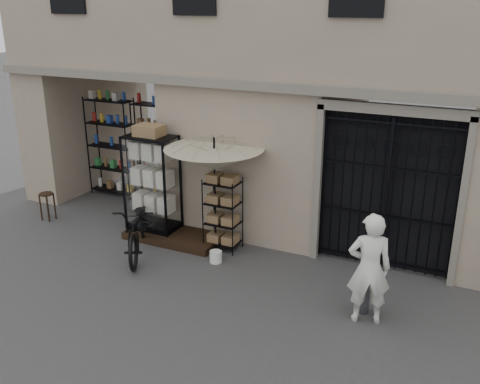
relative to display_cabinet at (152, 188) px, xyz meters
The scene contains 14 objects.
ground 3.50m from the display_cabinet, 28.94° to the right, with size 80.00×80.00×0.00m, color black.
main_building 5.11m from the display_cabinet, 39.25° to the left, with size 14.00×4.00×9.00m, color gray.
shop_recess 2.03m from the display_cabinet, 143.12° to the left, with size 3.00×1.70×3.00m, color black.
shop_shelving 2.35m from the display_cabinet, 134.04° to the left, with size 2.70×0.50×2.50m, color black.
iron_gate 4.74m from the display_cabinet, ahead, with size 2.50×0.21×3.00m.
step_platform 1.11m from the display_cabinet, ahead, with size 2.00×0.90×0.15m, color black.
display_cabinet is the anchor object (origin of this frame).
wire_rack 1.67m from the display_cabinet, ahead, with size 0.77×0.66×1.48m.
market_umbrella 1.74m from the display_cabinet, ahead, with size 1.80×1.83×2.74m.
white_bucket 2.10m from the display_cabinet, 18.40° to the right, with size 0.23×0.23×0.22m, color white.
bicycle 1.41m from the display_cabinet, 73.12° to the right, with size 0.73×1.11×2.11m, color black.
wooden_stool 2.75m from the display_cabinet, behind, with size 0.34×0.34×0.64m.
steel_bollard 4.92m from the display_cabinet, 13.50° to the right, with size 0.16×0.16×0.90m, color #53555C.
shopkeeper 5.10m from the display_cabinet, 15.61° to the right, with size 0.66×1.80×0.43m, color white.
Camera 1 is at (3.19, -7.07, 4.72)m, focal length 40.00 mm.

